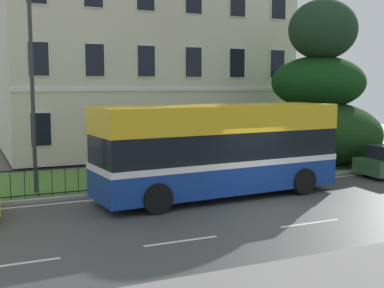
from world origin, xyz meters
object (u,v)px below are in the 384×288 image
Objects in this scene: georgian_townhouse at (138,47)px; street_lamp_post at (32,77)px; litter_bin at (196,168)px; evergreen_tree at (321,103)px; single_decker_bus at (219,149)px.

georgian_townhouse reaches higher than street_lamp_post.
georgian_townhouse is 13.30m from street_lamp_post.
litter_bin is (6.11, -0.38, -3.55)m from street_lamp_post.
georgian_townhouse is at bearing 83.16° from litter_bin.
evergreen_tree is at bearing 15.31° from litter_bin.
georgian_townhouse reaches higher than single_decker_bus.
evergreen_tree is 8.50m from litter_bin.
street_lamp_post is (-7.45, -10.83, -1.97)m from georgian_townhouse.
evergreen_tree is 0.91× the size of single_decker_bus.
single_decker_bus is at bearing -96.66° from georgian_townhouse.
georgian_townhouse is at bearing 125.74° from evergreen_tree.
georgian_townhouse is 14.49m from single_decker_bus.
evergreen_tree is at bearing -54.26° from georgian_townhouse.
single_decker_bus is 2.70m from litter_bin.
street_lamp_post is 7.08m from litter_bin.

